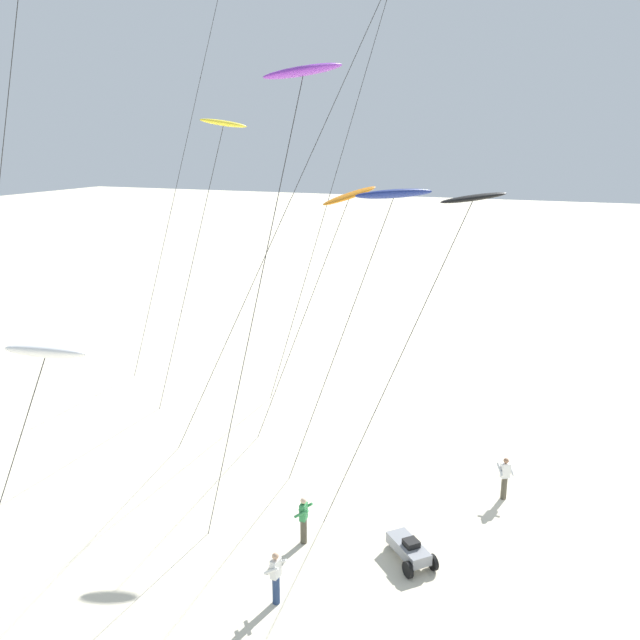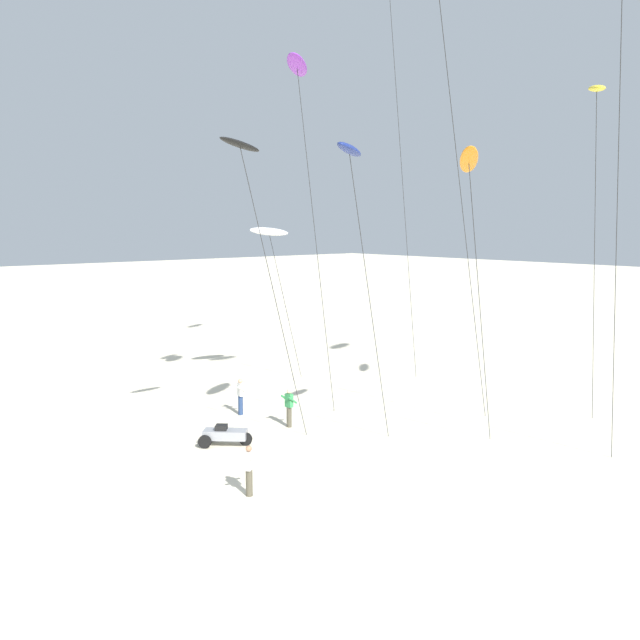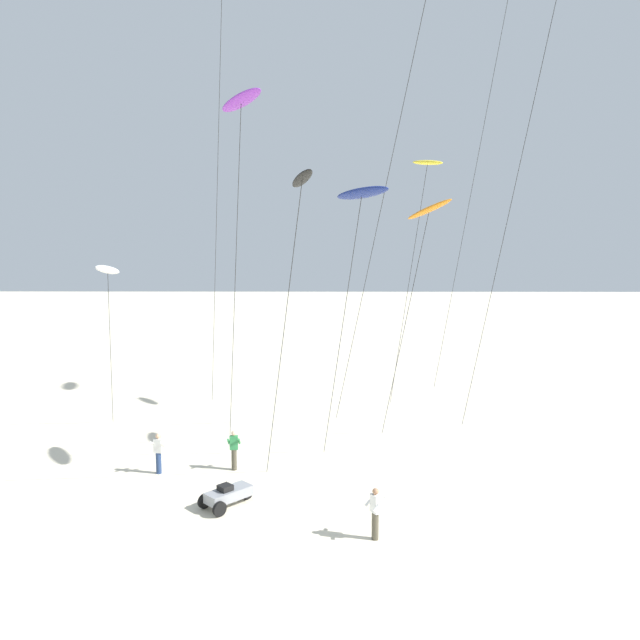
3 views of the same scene
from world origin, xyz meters
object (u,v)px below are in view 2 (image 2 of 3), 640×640
object	(u,v)px
kite_white	(269,232)
beach_buggy	(224,435)
kite_orange	(469,163)
kite_purple	(297,69)
kite_flyer_nearest	(249,469)
kite_yellow	(597,94)
kite_flyer_furthest	(240,396)
kite_navy	(350,152)
kite_black	(242,151)
kite_flyer_middle	(289,407)

from	to	relation	value
kite_white	beach_buggy	size ratio (longest dim) A/B	4.50
kite_orange	kite_purple	distance (m)	8.76
kite_flyer_nearest	beach_buggy	distance (m)	5.58
kite_yellow	beach_buggy	size ratio (longest dim) A/B	7.32
kite_purple	kite_flyer_furthest	world-z (taller)	kite_purple
kite_yellow	kite_purple	bearing A→B (deg)	-138.49
kite_orange	kite_flyer_nearest	xyz separation A→B (m)	(-2.75, -7.29, -9.82)
kite_flyer_furthest	kite_orange	bearing A→B (deg)	9.44
kite_navy	kite_white	bearing A→B (deg)	156.02
kite_yellow	kite_navy	distance (m)	10.21
kite_flyer_nearest	kite_flyer_furthest	size ratio (longest dim) A/B	1.00
kite_flyer_nearest	kite_flyer_furthest	bearing A→B (deg)	147.15
kite_orange	kite_flyer_furthest	bearing A→B (deg)	-170.56
kite_black	kite_flyer_nearest	world-z (taller)	kite_black
kite_orange	kite_flyer_middle	distance (m)	12.82
kite_flyer_middle	beach_buggy	world-z (taller)	kite_flyer_middle
kite_white	kite_flyer_furthest	distance (m)	9.13
kite_orange	beach_buggy	xyz separation A→B (m)	(-7.79, -4.95, -10.28)
kite_navy	kite_flyer_middle	bearing A→B (deg)	165.64
kite_yellow	kite_black	size ratio (longest dim) A/B	1.21
kite_flyer_furthest	kite_purple	bearing A→B (deg)	9.41
kite_purple	kite_flyer_middle	size ratio (longest dim) A/B	9.17
kite_flyer_nearest	kite_orange	bearing A→B (deg)	69.36
kite_yellow	kite_flyer_furthest	size ratio (longest dim) A/B	8.40
kite_orange	kite_flyer_middle	bearing A→B (deg)	-170.07
kite_black	kite_flyer_furthest	distance (m)	12.51
kite_black	kite_navy	size ratio (longest dim) A/B	1.01
kite_yellow	kite_black	bearing A→B (deg)	-116.59
kite_black	kite_purple	world-z (taller)	kite_purple
kite_yellow	kite_black	xyz separation A→B (m)	(-6.07, -12.13, -2.45)
kite_orange	kite_flyer_nearest	distance (m)	12.53
kite_purple	kite_flyer_furthest	distance (m)	14.35
kite_orange	beach_buggy	world-z (taller)	kite_orange
kite_navy	kite_flyer_nearest	bearing A→B (deg)	-86.94
kite_white	kite_flyer_middle	xyz separation A→B (m)	(6.45, -3.84, -7.31)
kite_purple	beach_buggy	bearing A→B (deg)	-92.22
kite_black	kite_flyer_middle	size ratio (longest dim) A/B	6.94
kite_flyer_middle	kite_black	bearing A→B (deg)	-55.18
kite_navy	kite_yellow	bearing A→B (deg)	66.46
kite_white	kite_orange	size ratio (longest dim) A/B	0.76
kite_flyer_furthest	beach_buggy	world-z (taller)	kite_flyer_furthest
kite_yellow	kite_flyer_middle	xyz separation A→B (m)	(-9.10, -7.78, -12.66)
kite_flyer_furthest	kite_white	bearing A→B (deg)	128.65
kite_black	kite_flyer_furthest	size ratio (longest dim) A/B	6.94
kite_flyer_middle	beach_buggy	size ratio (longest dim) A/B	0.87
kite_black	kite_flyer_furthest	world-z (taller)	kite_black
kite_white	kite_black	xyz separation A→B (m)	(9.48, -8.19, 2.90)
kite_orange	kite_flyer_nearest	size ratio (longest dim) A/B	6.76
kite_black	kite_flyer_nearest	bearing A→B (deg)	-32.69
kite_flyer_middle	kite_navy	bearing A→B (deg)	-14.36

